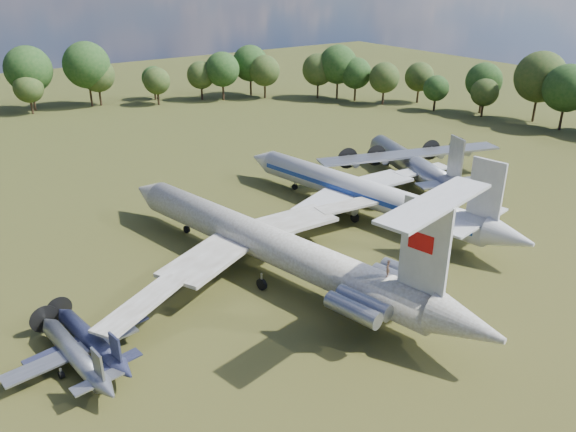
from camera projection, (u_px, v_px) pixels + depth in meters
ground at (233, 267)px, 62.25m from camera, size 300.00×300.00×0.00m
il62_airliner at (268, 250)px, 60.25m from camera, size 52.54×62.10×5.33m
tu104_jet at (362, 197)px, 74.86m from camera, size 44.65×54.42×4.86m
an12_transport at (412, 168)px, 86.28m from camera, size 38.11×40.40×4.35m
small_prop_west at (92, 343)px, 47.90m from camera, size 12.95×16.18×2.15m
small_prop_northwest at (76, 357)px, 46.09m from camera, size 13.02×16.53×2.23m
person_on_il62 at (388, 268)px, 49.56m from camera, size 0.69×0.65×1.59m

